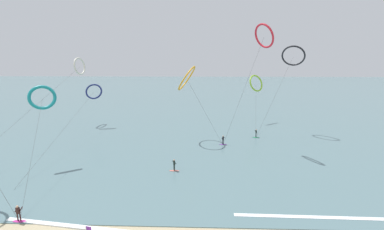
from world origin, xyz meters
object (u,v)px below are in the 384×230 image
Objects in this scene: kite_navy at (94,92)px; surfer_coral at (174,166)px; kite_amber at (187,78)px; kite_teal at (42,97)px; surfer_emerald at (256,134)px; surfer_violet at (223,141)px; surfer_magenta at (19,215)px; kite_charcoal at (293,56)px; kite_lime at (256,83)px; kite_ivory at (79,66)px; kite_crimson at (264,36)px.

surfer_coral is at bearing -57.08° from kite_navy.
kite_teal is (-19.59, -12.26, -1.79)m from kite_amber.
kite_navy is at bearing -96.97° from surfer_emerald.
surfer_emerald is at bearing -67.72° from surfer_violet.
kite_teal is (1.70, -21.21, 1.89)m from kite_navy.
kite_amber is (1.06, 13.98, 11.01)m from surfer_coral.
surfer_magenta is 0.09× the size of kite_charcoal.
surfer_emerald is 15.85m from kite_lime.
surfer_magenta is 1.00× the size of surfer_violet.
kite_charcoal is at bearing -88.17° from kite_ivory.
kite_charcoal is at bearing 114.54° from kite_amber.
kite_crimson is at bearing -136.01° from kite_lime.
surfer_emerald is 17.28m from kite_charcoal.
kite_crimson is at bearing 77.01° from kite_amber.
kite_teal is (-26.25, -9.57, 9.22)m from surfer_violet.
surfer_coral is 0.08× the size of kite_crimson.
kite_ivory is at bearing 36.44° from kite_crimson.
surfer_emerald is 0.06× the size of kite_navy.
kite_ivory is 1.32× the size of kite_navy.
kite_amber is 0.79× the size of kite_charcoal.
kite_amber is 22.16m from kite_charcoal.
kite_teal is at bearing 99.42° from surfer_violet.
kite_crimson reaches higher than kite_amber.
kite_teal is (6.06, -24.69, -3.53)m from kite_ivory.
surfer_emerald is (28.30, 27.41, 0.00)m from surfer_magenta.
kite_amber is 0.68× the size of kite_crimson.
kite_charcoal is (42.27, -3.07, 7.71)m from kite_navy.
kite_crimson is at bearing -17.71° from kite_teal.
kite_navy is at bearing 64.02° from kite_teal.
kite_charcoal is 1.19× the size of kite_lime.
kite_teal is (-33.12, -14.01, 9.22)m from surfer_emerald.
kite_navy reaches higher than surfer_violet.
surfer_coral is 0.11× the size of kite_lime.
surfer_coral is at bearing -127.23° from kite_ivory.
surfer_emerald is (6.87, 4.44, 0.00)m from surfer_violet.
kite_lime is (9.18, 17.47, 8.74)m from surfer_violet.
surfer_coral is at bearing 4.54° from kite_amber.
kite_navy is at bearing -75.12° from surfer_magenta.
kite_ivory is at bearing -100.52° from surfer_emerald.
kite_crimson is at bearing -30.96° from kite_navy.
surfer_magenta and surfer_violet have the same top height.
surfer_magenta is at bearing -87.83° from kite_navy.
kite_ivory is (-25.64, 12.42, 1.74)m from kite_amber.
kite_ivory is at bearing -106.98° from kite_amber.
surfer_coral is at bearing -38.14° from surfer_emerald.
kite_charcoal is at bearing -134.37° from surfer_magenta.
kite_charcoal is at bearing -12.65° from kite_navy.
kite_navy is (4.35, -3.47, -5.43)m from kite_ivory.
kite_charcoal is at bearing -96.06° from kite_lime.
kite_lime is (2.31, 13.02, 8.74)m from surfer_emerald.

